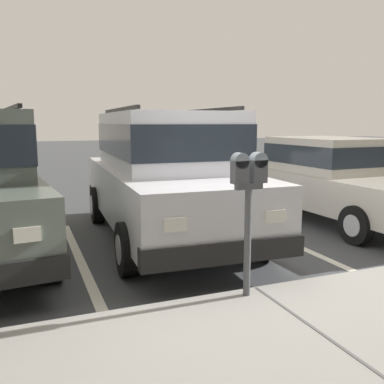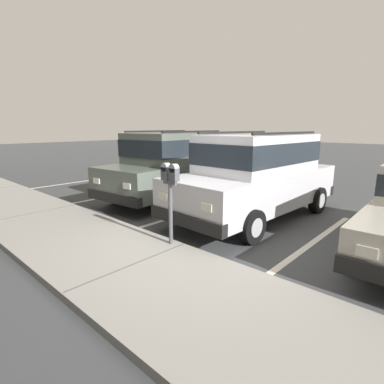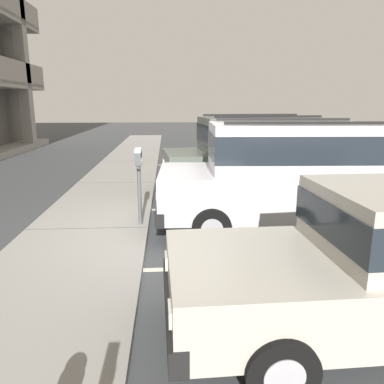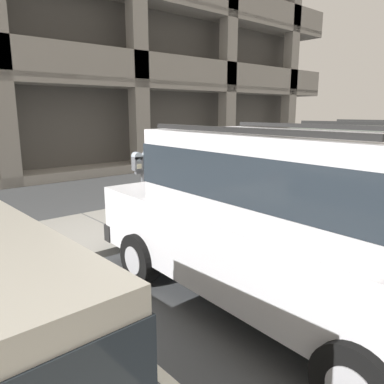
{
  "view_description": "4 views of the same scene",
  "coord_description": "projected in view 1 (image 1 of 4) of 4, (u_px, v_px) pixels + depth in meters",
  "views": [
    {
      "loc": [
        2.19,
        3.92,
        1.83
      ],
      "look_at": [
        0.29,
        -0.86,
        0.99
      ],
      "focal_mm": 40.0,
      "sensor_mm": 36.0,
      "label": 1
    },
    {
      "loc": [
        -3.46,
        3.78,
        2.14
      ],
      "look_at": [
        0.42,
        -0.46,
        0.89
      ],
      "focal_mm": 28.0,
      "sensor_mm": 36.0,
      "label": 2
    },
    {
      "loc": [
        -6.52,
        -0.17,
        2.33
      ],
      "look_at": [
        -0.21,
        -0.59,
        0.82
      ],
      "focal_mm": 35.0,
      "sensor_mm": 36.0,
      "label": 3
    },
    {
      "loc": [
        -3.16,
        -4.72,
        2.18
      ],
      "look_at": [
        0.42,
        -0.6,
        1.0
      ],
      "focal_mm": 35.0,
      "sensor_mm": 36.0,
      "label": 4
    }
  ],
  "objects": [
    {
      "name": "sidewalk",
      "position": [
        323.0,
        342.0,
        3.48
      ],
      "size": [
        40.0,
        2.2,
        0.12
      ],
      "color": "#9E9B93",
      "rests_on": "ground_plane"
    },
    {
      "name": "silver_suv",
      "position": [
        165.0,
        170.0,
        6.66
      ],
      "size": [
        2.16,
        4.86,
        2.03
      ],
      "rotation": [
        0.0,
        0.0,
        -0.04
      ],
      "color": "silver",
      "rests_on": "ground_plane"
    },
    {
      "name": "ground_plane",
      "position": [
        245.0,
        295.0,
        4.69
      ],
      "size": [
        80.0,
        80.0,
        0.1
      ],
      "color": "#444749"
    },
    {
      "name": "red_sedan",
      "position": [
        333.0,
        177.0,
        7.99
      ],
      "size": [
        1.93,
        4.53,
        1.54
      ],
      "rotation": [
        0.0,
        0.0,
        0.03
      ],
      "color": "beige",
      "rests_on": "ground_plane"
    },
    {
      "name": "parking_stall_lines",
      "position": [
        84.0,
        268.0,
        5.4
      ],
      "size": [
        12.53,
        4.8,
        0.01
      ],
      "color": "silver",
      "rests_on": "ground_plane"
    },
    {
      "name": "parking_meter_near",
      "position": [
        249.0,
        190.0,
        4.11
      ],
      "size": [
        0.35,
        0.12,
        1.43
      ],
      "color": "#595B60",
      "rests_on": "sidewalk"
    }
  ]
}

